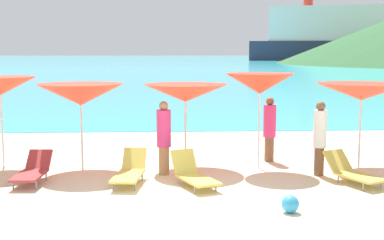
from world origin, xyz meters
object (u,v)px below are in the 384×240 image
at_px(lounge_chair_2, 193,174).
at_px(cruise_ship, 327,37).
at_px(umbrella_0, 0,86).
at_px(umbrella_4, 361,92).
at_px(lounge_chair_3, 130,171).
at_px(umbrella_2, 185,93).
at_px(beach_ball, 290,204).
at_px(beachgoer_1, 320,136).
at_px(umbrella_1, 81,95).
at_px(beachgoer_3, 164,136).
at_px(umbrella_3, 260,84).
at_px(lounge_chair_0, 33,170).
at_px(beachgoer_0, 270,128).
at_px(lounge_chair_1, 353,171).

bearing_deg(lounge_chair_2, cruise_ship, 49.56).
xyz_separation_m(umbrella_0, umbrella_4, (9.03, -0.48, -0.14)).
bearing_deg(lounge_chair_3, umbrella_2, 59.40).
relative_size(umbrella_2, cruise_ship, 0.04).
xyz_separation_m(lounge_chair_2, beach_ball, (1.67, -2.00, -0.11)).
xyz_separation_m(beachgoer_1, beach_ball, (-1.37, -2.88, -0.78)).
height_order(umbrella_1, beachgoer_1, umbrella_1).
bearing_deg(beach_ball, beachgoer_3, 126.32).
bearing_deg(cruise_ship, lounge_chair_2, -94.11).
xyz_separation_m(umbrella_4, beach_ball, (-2.63, -3.68, -1.76)).
bearing_deg(umbrella_3, umbrella_4, -1.01).
height_order(lounge_chair_0, beachgoer_0, beachgoer_0).
height_order(beachgoer_1, beach_ball, beachgoer_1).
height_order(umbrella_0, lounge_chair_1, umbrella_0).
height_order(lounge_chair_3, beachgoer_3, beachgoer_3).
height_order(umbrella_2, beach_ball, umbrella_2).
bearing_deg(beachgoer_0, umbrella_3, 65.59).
height_order(umbrella_3, lounge_chair_1, umbrella_3).
relative_size(umbrella_2, lounge_chair_2, 1.38).
xyz_separation_m(lounge_chair_3, beachgoer_0, (3.57, 2.23, 0.63)).
distance_m(beachgoer_3, beach_ball, 3.98).
xyz_separation_m(umbrella_1, beachgoer_1, (5.72, -0.95, -0.93)).
bearing_deg(umbrella_2, lounge_chair_3, -127.91).
height_order(umbrella_1, umbrella_3, umbrella_3).
bearing_deg(beachgoer_3, beach_ball, 100.98).
bearing_deg(umbrella_2, lounge_chair_0, -156.71).
height_order(lounge_chair_0, cruise_ship, cruise_ship).
height_order(umbrella_4, beachgoer_0, umbrella_4).
distance_m(umbrella_0, beachgoer_0, 7.01).
bearing_deg(lounge_chair_3, lounge_chair_0, -177.26).
bearing_deg(umbrella_1, lounge_chair_0, -123.89).
bearing_deg(beach_ball, lounge_chair_2, 129.81).
bearing_deg(beachgoer_3, beachgoer_0, -178.82).
relative_size(lounge_chair_1, cruise_ship, 0.03).
relative_size(umbrella_2, umbrella_3, 0.90).
bearing_deg(umbrella_2, beachgoer_1, -19.58).
distance_m(umbrella_3, umbrella_4, 2.57).
distance_m(lounge_chair_1, cruise_ship, 176.85).
distance_m(lounge_chair_1, beachgoer_1, 1.18).
relative_size(umbrella_0, beachgoer_0, 1.33).
relative_size(umbrella_0, beachgoer_1, 1.30).
bearing_deg(umbrella_1, umbrella_0, 170.90).
distance_m(umbrella_1, lounge_chair_1, 6.69).
height_order(umbrella_1, cruise_ship, cruise_ship).
height_order(umbrella_1, beach_ball, umbrella_1).
distance_m(lounge_chair_0, beachgoer_0, 6.14).
xyz_separation_m(umbrella_1, cruise_ship, (57.38, 167.35, 6.41)).
relative_size(lounge_chair_2, lounge_chair_3, 0.94).
bearing_deg(umbrella_3, beachgoer_3, -166.39).
height_order(lounge_chair_3, beachgoer_0, beachgoer_0).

